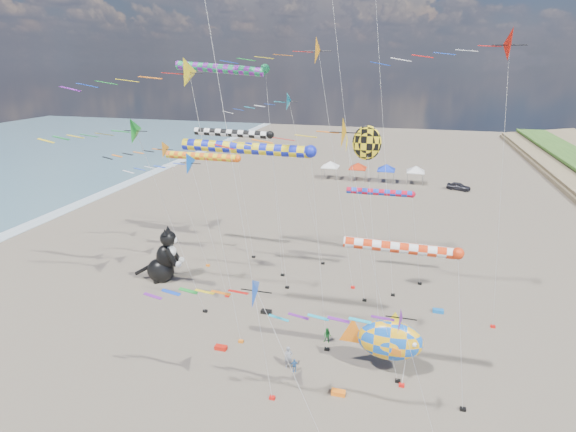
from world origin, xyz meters
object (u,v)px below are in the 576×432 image
Objects in this scene: child_green at (327,336)px; parked_car at (459,186)px; child_blue at (294,365)px; person_adult at (289,357)px; cat_inflatable at (162,254)px; fish_inflatable at (389,340)px.

child_green is 0.33× the size of parked_car.
child_green is 4.26m from child_blue.
person_adult is 0.67m from child_blue.
child_green is at bearing -31.57° from cat_inflatable.
child_green is at bearing 47.90° from child_blue.
fish_inflatable is 5.74× the size of child_blue.
fish_inflatable is 6.76m from child_blue.
child_green reaches higher than child_blue.
child_green is (-4.61, 2.61, -2.14)m from fish_inflatable.
child_green is at bearing 150.54° from fish_inflatable.
cat_inflatable is 18.54m from child_green.
parked_car is at bearing 41.40° from cat_inflatable.
cat_inflatable is 52.29m from parked_car.
parked_car is at bearing 53.86° from child_blue.
person_adult is 1.33× the size of child_green.
person_adult reaches higher than child_green.
parked_car is (9.02, 50.76, -2.11)m from fish_inflatable.
fish_inflatable is 3.49× the size of person_adult.
child_blue is (0.50, -0.31, -0.33)m from person_adult.
cat_inflatable reaches higher than fish_inflatable.
cat_inflatable is at bearing 163.36° from parked_car.
child_green is 50.05m from parked_car.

